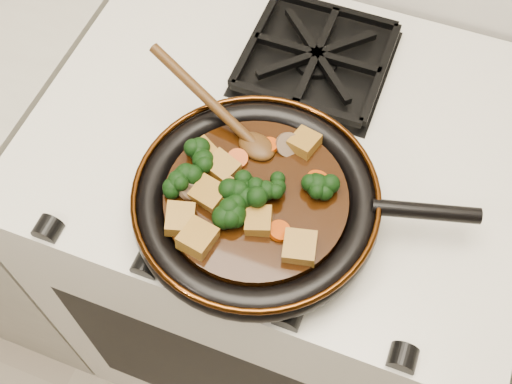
% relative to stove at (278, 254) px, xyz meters
% --- Properties ---
extents(stove, '(0.76, 0.60, 0.90)m').
position_rel_stove_xyz_m(stove, '(0.00, 0.00, 0.00)').
color(stove, beige).
rests_on(stove, ground).
extents(burner_grate_front, '(0.23, 0.23, 0.03)m').
position_rel_stove_xyz_m(burner_grate_front, '(0.00, -0.14, 0.46)').
color(burner_grate_front, black).
rests_on(burner_grate_front, stove).
extents(burner_grate_back, '(0.23, 0.23, 0.03)m').
position_rel_stove_xyz_m(burner_grate_back, '(0.00, 0.14, 0.46)').
color(burner_grate_back, black).
rests_on(burner_grate_back, stove).
extents(skillet, '(0.45, 0.33, 0.05)m').
position_rel_stove_xyz_m(skillet, '(0.01, -0.16, 0.49)').
color(skillet, black).
rests_on(skillet, burner_grate_front).
extents(braising_sauce, '(0.25, 0.25, 0.02)m').
position_rel_stove_xyz_m(braising_sauce, '(0.01, -0.16, 0.50)').
color(braising_sauce, black).
rests_on(braising_sauce, skillet).
extents(tofu_cube_0, '(0.04, 0.05, 0.02)m').
position_rel_stove_xyz_m(tofu_cube_0, '(0.04, -0.06, 0.52)').
color(tofu_cube_0, olive).
rests_on(tofu_cube_0, braising_sauce).
extents(tofu_cube_1, '(0.05, 0.05, 0.03)m').
position_rel_stove_xyz_m(tofu_cube_1, '(-0.05, -0.14, 0.52)').
color(tofu_cube_1, olive).
rests_on(tofu_cube_1, braising_sauce).
extents(tofu_cube_2, '(0.05, 0.05, 0.02)m').
position_rel_stove_xyz_m(tofu_cube_2, '(-0.08, -0.12, 0.52)').
color(tofu_cube_2, olive).
rests_on(tofu_cube_2, braising_sauce).
extents(tofu_cube_3, '(0.05, 0.05, 0.03)m').
position_rel_stove_xyz_m(tofu_cube_3, '(-0.04, -0.25, 0.52)').
color(tofu_cube_3, olive).
rests_on(tofu_cube_3, braising_sauce).
extents(tofu_cube_4, '(0.05, 0.05, 0.03)m').
position_rel_stove_xyz_m(tofu_cube_4, '(-0.07, -0.23, 0.52)').
color(tofu_cube_4, olive).
rests_on(tofu_cube_4, braising_sauce).
extents(tofu_cube_5, '(0.05, 0.05, 0.03)m').
position_rel_stove_xyz_m(tofu_cube_5, '(0.09, -0.21, 0.52)').
color(tofu_cube_5, olive).
rests_on(tofu_cube_5, braising_sauce).
extents(tofu_cube_6, '(0.04, 0.04, 0.03)m').
position_rel_stove_xyz_m(tofu_cube_6, '(-0.02, -0.17, 0.52)').
color(tofu_cube_6, olive).
rests_on(tofu_cube_6, braising_sauce).
extents(tofu_cube_7, '(0.04, 0.05, 0.02)m').
position_rel_stove_xyz_m(tofu_cube_7, '(0.03, -0.19, 0.52)').
color(tofu_cube_7, olive).
rests_on(tofu_cube_7, braising_sauce).
extents(tofu_cube_8, '(0.05, 0.05, 0.03)m').
position_rel_stove_xyz_m(tofu_cube_8, '(-0.05, -0.18, 0.52)').
color(tofu_cube_8, olive).
rests_on(tofu_cube_8, braising_sauce).
extents(broccoli_floret_0, '(0.07, 0.07, 0.06)m').
position_rel_stove_xyz_m(broccoli_floret_0, '(-0.08, -0.14, 0.52)').
color(broccoli_floret_0, black).
rests_on(broccoli_floret_0, braising_sauce).
extents(broccoli_floret_1, '(0.08, 0.09, 0.06)m').
position_rel_stove_xyz_m(broccoli_floret_1, '(0.08, -0.12, 0.52)').
color(broccoli_floret_1, black).
rests_on(broccoli_floret_1, braising_sauce).
extents(broccoli_floret_2, '(0.07, 0.07, 0.07)m').
position_rel_stove_xyz_m(broccoli_floret_2, '(0.03, -0.14, 0.52)').
color(broccoli_floret_2, black).
rests_on(broccoli_floret_2, braising_sauce).
extents(broccoli_floret_3, '(0.07, 0.06, 0.06)m').
position_rel_stove_xyz_m(broccoli_floret_3, '(-0.01, -0.16, 0.52)').
color(broccoli_floret_3, black).
rests_on(broccoli_floret_3, braising_sauce).
extents(broccoli_floret_4, '(0.07, 0.08, 0.07)m').
position_rel_stove_xyz_m(broccoli_floret_4, '(0.01, -0.16, 0.52)').
color(broccoli_floret_4, black).
rests_on(broccoli_floret_4, braising_sauce).
extents(broccoli_floret_5, '(0.07, 0.07, 0.06)m').
position_rel_stove_xyz_m(broccoli_floret_5, '(-0.01, -0.20, 0.52)').
color(broccoli_floret_5, black).
rests_on(broccoli_floret_5, braising_sauce).
extents(broccoli_floret_6, '(0.06, 0.06, 0.06)m').
position_rel_stove_xyz_m(broccoli_floret_6, '(-0.08, -0.19, 0.52)').
color(broccoli_floret_6, black).
rests_on(broccoli_floret_6, braising_sauce).
extents(broccoli_floret_7, '(0.09, 0.08, 0.06)m').
position_rel_stove_xyz_m(broccoli_floret_7, '(-0.08, -0.18, 0.52)').
color(broccoli_floret_7, black).
rests_on(broccoli_floret_7, braising_sauce).
extents(carrot_coin_0, '(0.03, 0.03, 0.02)m').
position_rel_stove_xyz_m(carrot_coin_0, '(0.06, -0.20, 0.51)').
color(carrot_coin_0, '#AD3704').
rests_on(carrot_coin_0, braising_sauce).
extents(carrot_coin_1, '(0.03, 0.03, 0.02)m').
position_rel_stove_xyz_m(carrot_coin_1, '(0.08, -0.11, 0.51)').
color(carrot_coin_1, '#AD3704').
rests_on(carrot_coin_1, braising_sauce).
extents(carrot_coin_2, '(0.03, 0.03, 0.01)m').
position_rel_stove_xyz_m(carrot_coin_2, '(-0.00, -0.08, 0.51)').
color(carrot_coin_2, '#AD3704').
rests_on(carrot_coin_2, braising_sauce).
extents(carrot_coin_3, '(0.03, 0.03, 0.01)m').
position_rel_stove_xyz_m(carrot_coin_3, '(-0.03, -0.11, 0.51)').
color(carrot_coin_3, '#AD3704').
rests_on(carrot_coin_3, braising_sauce).
extents(mushroom_slice_0, '(0.04, 0.04, 0.02)m').
position_rel_stove_xyz_m(mushroom_slice_0, '(-0.08, -0.17, 0.52)').
color(mushroom_slice_0, brown).
rests_on(mushroom_slice_0, braising_sauce).
extents(mushroom_slice_1, '(0.03, 0.04, 0.03)m').
position_rel_stove_xyz_m(mushroom_slice_1, '(-0.08, -0.18, 0.52)').
color(mushroom_slice_1, brown).
rests_on(mushroom_slice_1, braising_sauce).
extents(mushroom_slice_2, '(0.05, 0.05, 0.03)m').
position_rel_stove_xyz_m(mushroom_slice_2, '(0.02, -0.07, 0.52)').
color(mushroom_slice_2, brown).
rests_on(mushroom_slice_2, braising_sauce).
extents(wooden_spoon, '(0.13, 0.07, 0.20)m').
position_rel_stove_xyz_m(wooden_spoon, '(-0.06, -0.07, 0.53)').
color(wooden_spoon, '#3F250D').
rests_on(wooden_spoon, braising_sauce).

